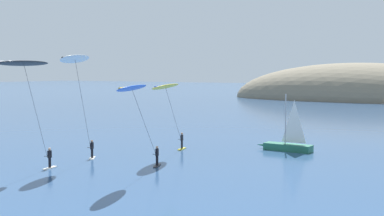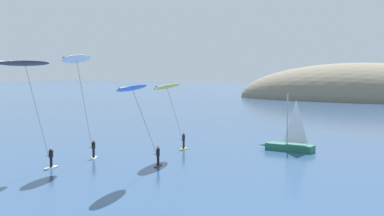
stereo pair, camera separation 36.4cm
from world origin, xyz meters
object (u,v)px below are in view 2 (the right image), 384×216
at_px(kitesurfer_white, 78,67).
at_px(kitesurfer_yellow, 168,91).
at_px(sailboat_near, 287,144).
at_px(kitesurfer_black, 27,71).
at_px(kitesurfer_blue, 135,95).

bearing_deg(kitesurfer_white, kitesurfer_yellow, 55.94).
xyz_separation_m(sailboat_near, kitesurfer_white, (-12.70, -15.93, 7.63)).
xyz_separation_m(sailboat_near, kitesurfer_black, (-12.81, -21.14, 7.29)).
xyz_separation_m(kitesurfer_blue, kitesurfer_yellow, (-3.19, 8.92, -0.02)).
height_order(sailboat_near, kitesurfer_yellow, kitesurfer_yellow).
xyz_separation_m(sailboat_near, kitesurfer_blue, (-4.93, -18.08, 5.56)).
bearing_deg(kitesurfer_blue, sailboat_near, 74.73).
height_order(kitesurfer_blue, kitesurfer_black, kitesurfer_black).
distance_m(sailboat_near, kitesurfer_black, 25.77).
bearing_deg(kitesurfer_black, kitesurfer_blue, 21.24).
xyz_separation_m(kitesurfer_blue, kitesurfer_black, (-7.88, -3.06, 1.73)).
xyz_separation_m(sailboat_near, kitesurfer_yellow, (-8.12, -9.16, 5.53)).
relative_size(kitesurfer_black, kitesurfer_white, 0.94).
bearing_deg(kitesurfer_black, sailboat_near, 58.78).
bearing_deg(kitesurfer_yellow, kitesurfer_black, -111.38).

